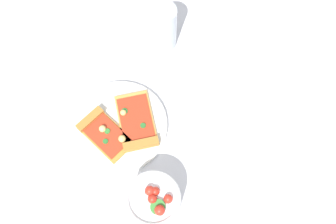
% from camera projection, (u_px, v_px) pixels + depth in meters
% --- Properties ---
extents(ground_plane, '(2.40, 2.40, 0.00)m').
position_uv_depth(ground_plane, '(126.00, 115.00, 0.88)').
color(ground_plane, silver).
rests_on(ground_plane, ground).
extents(plate, '(0.24, 0.24, 0.01)m').
position_uv_depth(plate, '(118.00, 126.00, 0.86)').
color(plate, silver).
rests_on(plate, ground_plane).
extents(pizza_slice_near, '(0.15, 0.11, 0.02)m').
position_uv_depth(pizza_slice_near, '(103.00, 132.00, 0.84)').
color(pizza_slice_near, gold).
rests_on(pizza_slice_near, plate).
extents(pizza_slice_far, '(0.16, 0.17, 0.02)m').
position_uv_depth(pizza_slice_far, '(137.00, 124.00, 0.85)').
color(pizza_slice_far, gold).
rests_on(pizza_slice_far, plate).
extents(salad_bowl, '(0.12, 0.12, 0.08)m').
position_uv_depth(salad_bowl, '(154.00, 200.00, 0.76)').
color(salad_bowl, white).
rests_on(salad_bowl, ground_plane).
extents(soda_glass, '(0.07, 0.07, 0.14)m').
position_uv_depth(soda_glass, '(163.00, 29.00, 0.91)').
color(soda_glass, silver).
rests_on(soda_glass, ground_plane).
extents(paper_napkin, '(0.12, 0.15, 0.00)m').
position_uv_depth(paper_napkin, '(234.00, 110.00, 0.89)').
color(paper_napkin, silver).
rests_on(paper_napkin, ground_plane).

